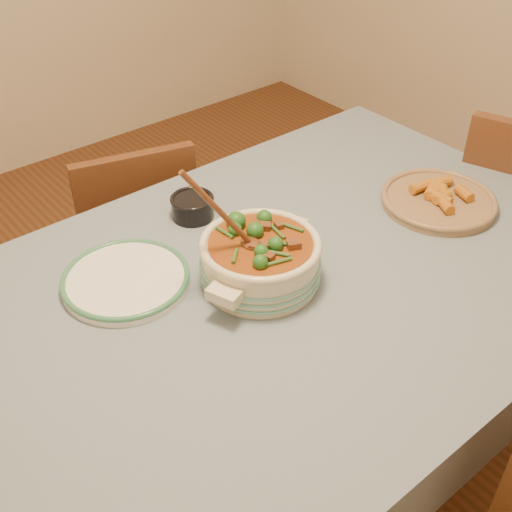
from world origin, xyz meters
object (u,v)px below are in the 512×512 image
(condiment_bowl, at_px, (192,206))
(chair_far, at_px, (137,234))
(fried_plate, at_px, (439,199))
(dining_table, at_px, (276,311))
(white_plate, at_px, (126,279))
(stew_casserole, at_px, (260,257))

(condiment_bowl, relative_size, chair_far, 0.18)
(fried_plate, bearing_deg, chair_far, 122.46)
(dining_table, xyz_separation_m, white_plate, (-0.27, 0.21, 0.11))
(white_plate, xyz_separation_m, condiment_bowl, (0.27, 0.13, 0.02))
(condiment_bowl, bearing_deg, white_plate, -154.83)
(white_plate, height_order, fried_plate, fried_plate)
(fried_plate, relative_size, chair_far, 0.46)
(white_plate, distance_m, fried_plate, 0.85)
(stew_casserole, relative_size, fried_plate, 0.94)
(fried_plate, distance_m, chair_far, 0.99)
(condiment_bowl, bearing_deg, dining_table, -90.61)
(dining_table, relative_size, chair_far, 2.11)
(condiment_bowl, bearing_deg, stew_casserole, -95.73)
(dining_table, distance_m, fried_plate, 0.55)
(dining_table, relative_size, fried_plate, 4.58)
(dining_table, height_order, condiment_bowl, condiment_bowl)
(dining_table, height_order, white_plate, white_plate)
(fried_plate, height_order, chair_far, fried_plate)
(stew_casserole, bearing_deg, white_plate, 143.14)
(dining_table, relative_size, stew_casserole, 4.90)
(stew_casserole, xyz_separation_m, chair_far, (0.07, 0.73, -0.37))
(white_plate, height_order, chair_far, chair_far)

